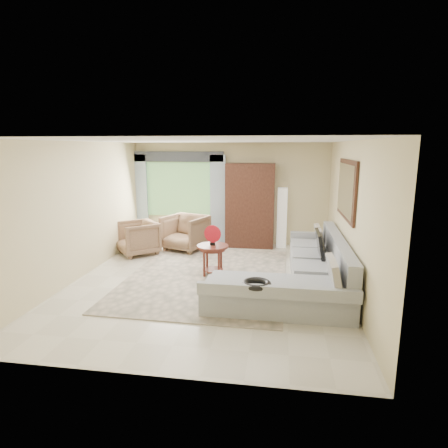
% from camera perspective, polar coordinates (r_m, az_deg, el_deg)
% --- Properties ---
extents(ground, '(6.00, 6.00, 0.00)m').
position_cam_1_polar(ground, '(7.14, -2.44, -8.78)').
color(ground, silver).
rests_on(ground, ground).
extents(area_rug, '(3.07, 4.05, 0.02)m').
position_cam_1_polar(area_rug, '(7.40, -2.57, -7.95)').
color(area_rug, '#C1AD99').
rests_on(area_rug, ground).
extents(sectional_sofa, '(2.30, 3.46, 0.90)m').
position_cam_1_polar(sectional_sofa, '(6.77, 12.34, -7.67)').
color(sectional_sofa, '#A2A5AA').
rests_on(sectional_sofa, ground).
extents(tv_screen, '(0.14, 0.74, 0.48)m').
position_cam_1_polar(tv_screen, '(7.18, 14.37, -3.01)').
color(tv_screen, black).
rests_on(tv_screen, sectional_sofa).
extents(garden_hose, '(0.43, 0.43, 0.09)m').
position_cam_1_polar(garden_hose, '(5.52, 4.98, -9.09)').
color(garden_hose, black).
rests_on(garden_hose, sectional_sofa).
extents(coffee_table, '(0.61, 0.61, 0.61)m').
position_cam_1_polar(coffee_table, '(7.38, -1.72, -5.46)').
color(coffee_table, '#4E1B14').
rests_on(coffee_table, ground).
extents(red_disc, '(0.34, 0.09, 0.34)m').
position_cam_1_polar(red_disc, '(7.24, -1.75, -1.51)').
color(red_disc, '#AC111E').
rests_on(red_disc, coffee_table).
extents(armchair_left, '(1.20, 1.20, 0.79)m').
position_cam_1_polar(armchair_left, '(9.03, -13.05, -2.08)').
color(armchair_left, '#986C53').
rests_on(armchair_left, ground).
extents(armchair_right, '(1.19, 1.21, 0.86)m').
position_cam_1_polar(armchair_right, '(9.22, -5.91, -1.32)').
color(armchair_right, brown).
rests_on(armchair_right, ground).
extents(potted_plant, '(0.64, 0.60, 0.58)m').
position_cam_1_polar(potted_plant, '(9.96, -13.39, -1.43)').
color(potted_plant, '#999999').
rests_on(potted_plant, ground).
extents(armoire, '(1.20, 0.55, 2.10)m').
position_cam_1_polar(armoire, '(9.42, 4.00, 2.84)').
color(armoire, black).
rests_on(armoire, ground).
extents(floor_lamp, '(0.24, 0.24, 1.50)m').
position_cam_1_polar(floor_lamp, '(9.50, 8.82, 0.97)').
color(floor_lamp, silver).
rests_on(floor_lamp, ground).
extents(window, '(1.80, 0.04, 1.40)m').
position_cam_1_polar(window, '(9.96, -6.85, 5.29)').
color(window, '#669E59').
rests_on(window, wall_back).
extents(curtain_left, '(0.40, 0.08, 2.30)m').
position_cam_1_polar(curtain_left, '(10.23, -12.64, 3.85)').
color(curtain_left, '#9EB7CC').
rests_on(curtain_left, ground).
extents(curtain_right, '(0.40, 0.08, 2.30)m').
position_cam_1_polar(curtain_right, '(9.67, -0.94, 3.69)').
color(curtain_right, '#9EB7CC').
rests_on(curtain_right, ground).
extents(valance, '(2.40, 0.12, 0.26)m').
position_cam_1_polar(valance, '(9.83, -7.08, 10.17)').
color(valance, '#1E232D').
rests_on(valance, wall_back).
extents(wall_mirror, '(0.05, 1.70, 1.05)m').
position_cam_1_polar(wall_mirror, '(7.05, 18.16, 5.02)').
color(wall_mirror, black).
rests_on(wall_mirror, wall_right).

